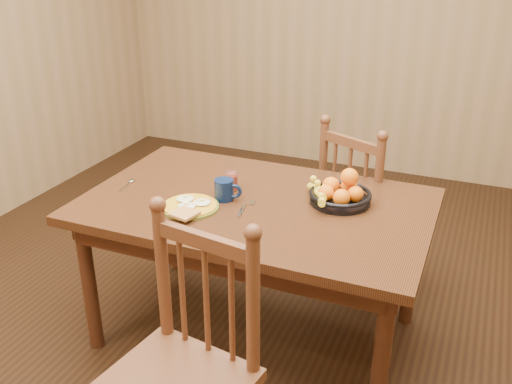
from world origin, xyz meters
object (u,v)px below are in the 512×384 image
at_px(chair_far, 363,208).
at_px(breakfast_plate, 190,206).
at_px(chair_near, 181,375).
at_px(dining_table, 256,218).
at_px(coffee_mug, 225,190).
at_px(fruit_bowl, 339,193).

height_order(chair_far, breakfast_plate, chair_far).
bearing_deg(breakfast_plate, chair_near, -64.32).
distance_m(chair_near, breakfast_plate, 0.84).
bearing_deg(chair_far, chair_near, 104.56).
relative_size(dining_table, chair_far, 1.62).
xyz_separation_m(breakfast_plate, coffee_mug, (0.11, 0.15, 0.04)).
bearing_deg(chair_near, coffee_mug, 114.56).
bearing_deg(dining_table, chair_near, -83.72).
xyz_separation_m(coffee_mug, fruit_bowl, (0.50, 0.17, -0.00)).
xyz_separation_m(chair_far, coffee_mug, (-0.52, -0.71, 0.32)).
distance_m(chair_far, coffee_mug, 0.93).
bearing_deg(coffee_mug, fruit_bowl, 19.18).
bearing_deg(fruit_bowl, chair_near, -103.79).
relative_size(chair_far, fruit_bowl, 3.06).
bearing_deg(breakfast_plate, fruit_bowl, 28.09).
xyz_separation_m(dining_table, breakfast_plate, (-0.25, -0.18, 0.10)).
distance_m(chair_far, breakfast_plate, 1.10).
xyz_separation_m(chair_near, breakfast_plate, (-0.35, 0.73, 0.26)).
height_order(breakfast_plate, fruit_bowl, fruit_bowl).
bearing_deg(coffee_mug, chair_far, 54.01).
height_order(chair_far, chair_near, chair_near).
xyz_separation_m(chair_far, breakfast_plate, (-0.62, -0.86, 0.28)).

